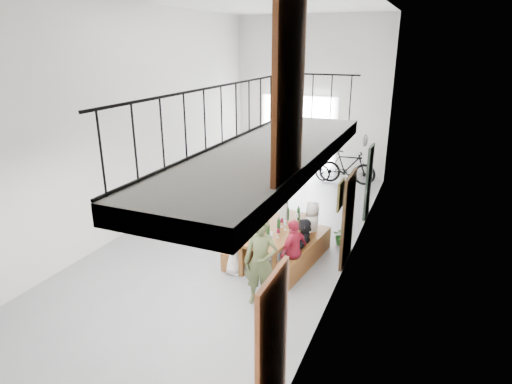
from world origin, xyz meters
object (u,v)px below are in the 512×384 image
at_px(tasting_table, 279,232).
at_px(oak_barrel, 231,168).
at_px(serving_counter, 261,158).
at_px(bicycle_near, 309,166).
at_px(side_bench, 170,204).
at_px(bench_inner, 251,248).
at_px(host_standing, 261,262).

bearing_deg(tasting_table, oak_barrel, 133.13).
height_order(serving_counter, bicycle_near, serving_counter).
bearing_deg(tasting_table, side_bench, 164.74).
bearing_deg(bench_inner, bicycle_near, 104.81).
xyz_separation_m(side_bench, bicycle_near, (2.74, 4.64, 0.21)).
bearing_deg(bicycle_near, bench_inner, -162.13).
height_order(bench_inner, side_bench, side_bench).
bearing_deg(side_bench, bench_inner, -26.79).
relative_size(bench_inner, bicycle_near, 1.08).
bearing_deg(serving_counter, tasting_table, -59.81).
relative_size(side_bench, bicycle_near, 0.96).
xyz_separation_m(side_bench, oak_barrel, (0.34, 3.25, 0.25)).
bearing_deg(bench_inner, tasting_table, 13.00).
height_order(tasting_table, oak_barrel, oak_barrel).
relative_size(bench_inner, serving_counter, 1.06).
distance_m(tasting_table, oak_barrel, 5.98).
xyz_separation_m(tasting_table, bicycle_near, (-1.12, 6.22, -0.27)).
xyz_separation_m(tasting_table, serving_counter, (-3.11, 6.57, -0.25)).
relative_size(serving_counter, bicycle_near, 1.03).
distance_m(tasting_table, serving_counter, 7.27).
height_order(tasting_table, host_standing, host_standing).
distance_m(tasting_table, side_bench, 4.20).
bearing_deg(side_bench, serving_counter, 81.44).
relative_size(tasting_table, serving_counter, 1.34).
relative_size(side_bench, serving_counter, 0.93).
bearing_deg(serving_counter, side_bench, -93.71).
height_order(bench_inner, oak_barrel, oak_barrel).
xyz_separation_m(side_bench, host_standing, (4.10, -3.22, 0.62)).
relative_size(serving_counter, host_standing, 1.01).
height_order(tasting_table, side_bench, tasting_table).
distance_m(bench_inner, side_bench, 3.58).
height_order(side_bench, oak_barrel, oak_barrel).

